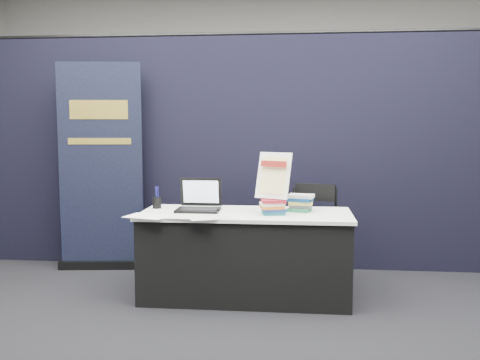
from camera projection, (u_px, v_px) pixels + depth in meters
name	position (u px, v px, depth m)	size (l,w,h in m)	color
floor	(239.00, 320.00, 4.11)	(8.00, 8.00, 0.00)	black
wall_back	(267.00, 107.00, 7.88)	(8.00, 0.02, 3.50)	#A7A49D
drape_partition	(255.00, 153.00, 5.57)	(6.00, 0.08, 2.40)	black
display_table	(246.00, 255.00, 4.61)	(1.80, 0.75, 0.75)	black
laptop	(199.00, 203.00, 4.67)	(0.37, 0.30, 0.28)	black
mouse	(216.00, 211.00, 4.56)	(0.06, 0.10, 0.03)	black
brochure_left	(147.00, 216.00, 4.37)	(0.34, 0.24, 0.00)	white
brochure_mid	(186.00, 217.00, 4.34)	(0.30, 0.21, 0.00)	silver
brochure_right	(208.00, 217.00, 4.31)	(0.33, 0.23, 0.00)	silver
pen_cup	(157.00, 203.00, 4.78)	(0.08, 0.08, 0.10)	black
book_stack_tall	(273.00, 207.00, 4.45)	(0.22, 0.19, 0.13)	#185B5C
book_stack_short	(301.00, 203.00, 4.63)	(0.23, 0.19, 0.15)	#22804F
info_sign	(274.00, 176.00, 4.46)	(0.32, 0.22, 0.40)	black
pullup_banner	(101.00, 179.00, 5.48)	(0.91, 0.21, 2.13)	black
stacking_chair	(315.00, 230.00, 4.99)	(0.54, 0.56, 0.93)	black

